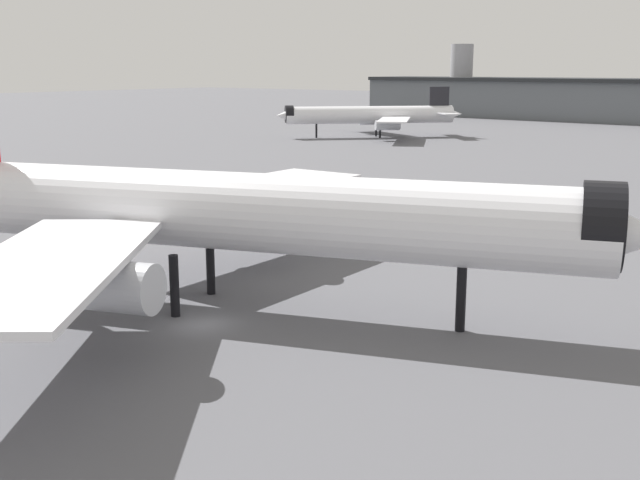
{
  "coord_description": "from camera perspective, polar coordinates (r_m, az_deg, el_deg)",
  "views": [
    {
      "loc": [
        36.28,
        -35.1,
        16.9
      ],
      "look_at": [
        5.33,
        6.03,
        5.46
      ],
      "focal_mm": 43.73,
      "sensor_mm": 36.0,
      "label": 1
    }
  ],
  "objects": [
    {
      "name": "airliner_far_taxiway",
      "position": [
        194.24,
        3.78,
        9.1
      ],
      "size": [
        37.83,
        38.55,
        12.21
      ],
      "rotation": [
        0.0,
        0.0,
        3.94
      ],
      "color": "white",
      "rests_on": "ground"
    },
    {
      "name": "ground",
      "position": [
        53.23,
        -8.57,
        -6.12
      ],
      "size": [
        900.0,
        900.0,
        0.0
      ],
      "primitive_type": "plane",
      "color": "#56565B"
    },
    {
      "name": "service_truck_front",
      "position": [
        88.77,
        -17.48,
        2.02
      ],
      "size": [
        5.79,
        5.13,
        3.0
      ],
      "rotation": [
        0.0,
        0.0,
        2.5
      ],
      "color": "black",
      "rests_on": "ground"
    },
    {
      "name": "traffic_cone_near_nose",
      "position": [
        76.54,
        16.42,
        -0.51
      ],
      "size": [
        0.49,
        0.49,
        0.62
      ],
      "primitive_type": "cone",
      "color": "#F2600C",
      "rests_on": "ground"
    },
    {
      "name": "terminal_building",
      "position": [
        263.8,
        21.62,
        9.5
      ],
      "size": [
        187.14,
        33.58,
        24.91
      ],
      "rotation": [
        0.0,
        0.0,
        -0.05
      ],
      "color": "slate",
      "rests_on": "ground"
    },
    {
      "name": "airliner_near_gate",
      "position": [
        55.08,
        -7.39,
        2.04
      ],
      "size": [
        57.0,
        50.86,
        15.83
      ],
      "rotation": [
        0.0,
        0.0,
        0.34
      ],
      "color": "white",
      "rests_on": "ground"
    }
  ]
}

